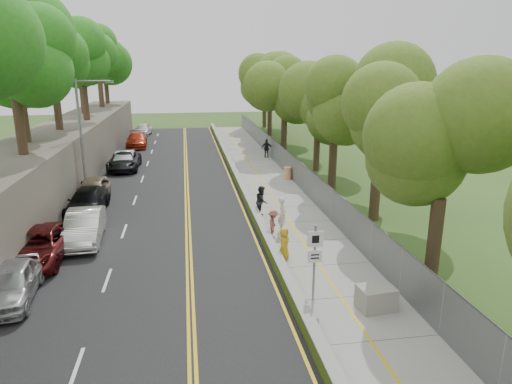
{
  "coord_description": "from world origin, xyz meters",
  "views": [
    {
      "loc": [
        -3.62,
        -18.51,
        8.95
      ],
      "look_at": [
        0.5,
        8.0,
        1.4
      ],
      "focal_mm": 32.0,
      "sensor_mm": 36.0,
      "label": 1
    }
  ],
  "objects_px": {
    "signpost": "(315,255)",
    "car_0": "(12,283)",
    "car_2": "(39,246)",
    "painter_0": "(284,243)",
    "person_far": "(267,148)",
    "construction_barrel": "(287,173)",
    "car_1": "(84,227)",
    "concrete_block": "(376,298)",
    "streetlight": "(84,129)"
  },
  "relations": [
    {
      "from": "car_1",
      "to": "signpost",
      "type": "bearing_deg",
      "value": -41.41
    },
    {
      "from": "construction_barrel",
      "to": "car_0",
      "type": "xyz_separation_m",
      "value": [
        -14.82,
        -17.3,
        0.23
      ]
    },
    {
      "from": "streetlight",
      "to": "signpost",
      "type": "relative_size",
      "value": 2.58
    },
    {
      "from": "signpost",
      "to": "concrete_block",
      "type": "relative_size",
      "value": 2.35
    },
    {
      "from": "construction_barrel",
      "to": "car_2",
      "type": "bearing_deg",
      "value": -137.77
    },
    {
      "from": "concrete_block",
      "to": "car_1",
      "type": "relative_size",
      "value": 0.27
    },
    {
      "from": "car_2",
      "to": "painter_0",
      "type": "bearing_deg",
      "value": -5.83
    },
    {
      "from": "painter_0",
      "to": "person_far",
      "type": "bearing_deg",
      "value": 12.44
    },
    {
      "from": "streetlight",
      "to": "car_2",
      "type": "bearing_deg",
      "value": -90.69
    },
    {
      "from": "construction_barrel",
      "to": "car_2",
      "type": "xyz_separation_m",
      "value": [
        -14.9,
        -13.52,
        0.24
      ]
    },
    {
      "from": "signpost",
      "to": "construction_barrel",
      "type": "bearing_deg",
      "value": 80.34
    },
    {
      "from": "concrete_block",
      "to": "construction_barrel",
      "type": "bearing_deg",
      "value": 86.86
    },
    {
      "from": "car_1",
      "to": "painter_0",
      "type": "height_order",
      "value": "car_1"
    },
    {
      "from": "car_0",
      "to": "car_1",
      "type": "bearing_deg",
      "value": 70.92
    },
    {
      "from": "construction_barrel",
      "to": "painter_0",
      "type": "xyz_separation_m",
      "value": [
        -3.55,
        -15.08,
        0.27
      ]
    },
    {
      "from": "construction_barrel",
      "to": "concrete_block",
      "type": "distance_m",
      "value": 20.11
    },
    {
      "from": "streetlight",
      "to": "car_1",
      "type": "relative_size",
      "value": 1.64
    },
    {
      "from": "car_2",
      "to": "painter_0",
      "type": "height_order",
      "value": "painter_0"
    },
    {
      "from": "car_2",
      "to": "concrete_block",
      "type": "bearing_deg",
      "value": -23.44
    },
    {
      "from": "person_far",
      "to": "painter_0",
      "type": "bearing_deg",
      "value": 94.67
    },
    {
      "from": "streetlight",
      "to": "concrete_block",
      "type": "height_order",
      "value": "streetlight"
    },
    {
      "from": "streetlight",
      "to": "car_0",
      "type": "distance_m",
      "value": 15.7
    },
    {
      "from": "car_1",
      "to": "car_2",
      "type": "height_order",
      "value": "car_1"
    },
    {
      "from": "signpost",
      "to": "concrete_block",
      "type": "xyz_separation_m",
      "value": [
        2.15,
        -0.98,
        -1.47
      ]
    },
    {
      "from": "car_1",
      "to": "construction_barrel",
      "type": "bearing_deg",
      "value": 36.74
    },
    {
      "from": "car_0",
      "to": "concrete_block",
      "type": "bearing_deg",
      "value": -16.31
    },
    {
      "from": "construction_barrel",
      "to": "car_1",
      "type": "xyz_separation_m",
      "value": [
        -13.3,
        -11.29,
        0.29
      ]
    },
    {
      "from": "car_0",
      "to": "construction_barrel",
      "type": "bearing_deg",
      "value": 44.56
    },
    {
      "from": "streetlight",
      "to": "car_1",
      "type": "height_order",
      "value": "streetlight"
    },
    {
      "from": "streetlight",
      "to": "concrete_block",
      "type": "relative_size",
      "value": 6.06
    },
    {
      "from": "signpost",
      "to": "concrete_block",
      "type": "height_order",
      "value": "signpost"
    },
    {
      "from": "signpost",
      "to": "construction_barrel",
      "type": "xyz_separation_m",
      "value": [
        3.25,
        19.09,
        -1.41
      ]
    },
    {
      "from": "streetlight",
      "to": "person_far",
      "type": "xyz_separation_m",
      "value": [
        14.66,
        10.95,
        -3.67
      ]
    },
    {
      "from": "signpost",
      "to": "car_2",
      "type": "bearing_deg",
      "value": 154.45
    },
    {
      "from": "car_1",
      "to": "painter_0",
      "type": "relative_size",
      "value": 3.16
    },
    {
      "from": "car_0",
      "to": "person_far",
      "type": "height_order",
      "value": "person_far"
    },
    {
      "from": "signpost",
      "to": "construction_barrel",
      "type": "relative_size",
      "value": 3.11
    },
    {
      "from": "person_far",
      "to": "construction_barrel",
      "type": "bearing_deg",
      "value": 103.51
    },
    {
      "from": "signpost",
      "to": "concrete_block",
      "type": "bearing_deg",
      "value": -24.61
    },
    {
      "from": "car_0",
      "to": "signpost",
      "type": "bearing_deg",
      "value": -13.67
    },
    {
      "from": "signpost",
      "to": "person_far",
      "type": "bearing_deg",
      "value": 83.57
    },
    {
      "from": "car_0",
      "to": "car_2",
      "type": "relative_size",
      "value": 0.8
    },
    {
      "from": "painter_0",
      "to": "person_far",
      "type": "xyz_separation_m",
      "value": [
        3.45,
        23.95,
        0.15
      ]
    },
    {
      "from": "streetlight",
      "to": "concrete_block",
      "type": "xyz_separation_m",
      "value": [
        13.66,
        -18.0,
        -4.15
      ]
    },
    {
      "from": "streetlight",
      "to": "car_2",
      "type": "height_order",
      "value": "streetlight"
    },
    {
      "from": "car_0",
      "to": "painter_0",
      "type": "relative_size",
      "value": 2.81
    },
    {
      "from": "signpost",
      "to": "car_0",
      "type": "distance_m",
      "value": 11.77
    },
    {
      "from": "painter_0",
      "to": "car_2",
      "type": "bearing_deg",
      "value": 102.84
    },
    {
      "from": "streetlight",
      "to": "person_far",
      "type": "distance_m",
      "value": 18.66
    },
    {
      "from": "streetlight",
      "to": "construction_barrel",
      "type": "bearing_deg",
      "value": 8.01
    }
  ]
}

